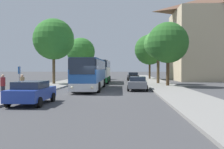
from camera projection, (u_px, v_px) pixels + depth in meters
The scene contains 16 objects.
ground_plane at pixel (99, 94), 23.12m from camera, with size 300.00×300.00×0.00m, color #424244.
sidewalk_left at pixel (22, 93), 23.47m from camera, with size 4.00×120.00×0.15m, color gray.
sidewalk_right at pixel (179, 94), 22.76m from camera, with size 4.00×120.00×0.15m, color gray.
bus_front at pixel (90, 73), 28.30m from camera, with size 2.85×12.10×3.26m.
bus_middle at pixel (101, 71), 41.75m from camera, with size 2.88×10.84×3.51m.
parked_car_left_curb at pixel (32, 92), 16.68m from camera, with size 2.17×4.38×1.48m.
parked_car_right_near at pixel (138, 83), 27.42m from camera, with size 2.24×4.71×1.41m.
parked_car_right_far at pixel (133, 76), 48.55m from camera, with size 2.23×4.60×1.55m.
bus_stop_sign at pixel (19, 77), 21.95m from camera, with size 0.08×0.45×2.34m.
pedestrian_waiting_near at pixel (22, 85), 21.19m from camera, with size 0.36×0.36×1.66m.
pedestrian_waiting_far at pixel (3, 85), 19.86m from camera, with size 0.36×0.36×1.69m.
tree_left_near at pixel (81, 52), 53.95m from camera, with size 5.79×5.79×8.43m.
tree_left_far at pixel (54, 39), 36.71m from camera, with size 5.76×5.76×9.11m.
tree_right_near at pixel (168, 43), 32.57m from camera, with size 5.10×5.10×7.90m.
tree_right_mid at pixel (158, 44), 37.63m from camera, with size 4.12×4.12×7.68m.
tree_right_far at pixel (150, 50), 54.18m from camera, with size 6.24×6.24×9.12m.
Camera 1 is at (2.29, -22.98, 2.31)m, focal length 42.00 mm.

